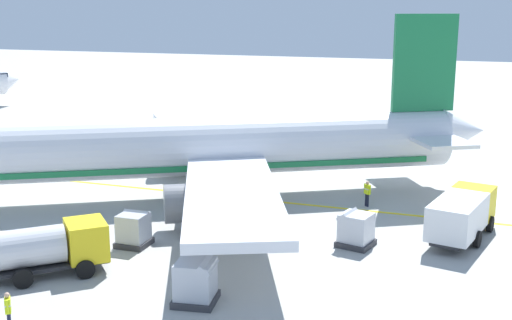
% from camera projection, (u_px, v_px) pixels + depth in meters
% --- Properties ---
extents(airliner_foreground, '(32.03, 37.78, 11.90)m').
position_uv_depth(airliner_foreground, '(189.00, 148.00, 42.73)').
color(airliner_foreground, silver).
rests_on(airliner_foreground, ground).
extents(service_truck_fuel, '(6.72, 3.51, 2.41)m').
position_uv_depth(service_truck_fuel, '(462.00, 213.00, 35.74)').
color(service_truck_fuel, yellow).
rests_on(service_truck_fuel, ground).
extents(service_truck_baggage, '(5.54, 5.72, 2.40)m').
position_uv_depth(service_truck_baggage, '(44.00, 247.00, 30.74)').
color(service_truck_baggage, yellow).
rests_on(service_truck_baggage, ground).
extents(cargo_container_near, '(2.02, 2.02, 2.00)m').
position_uv_depth(cargo_container_near, '(196.00, 282.00, 27.98)').
color(cargo_container_near, '#333338').
rests_on(cargo_container_near, ground).
extents(cargo_container_mid, '(1.64, 1.64, 1.86)m').
position_uv_depth(cargo_container_mid, '(134.00, 230.00, 34.76)').
color(cargo_container_mid, '#333338').
rests_on(cargo_container_mid, ground).
extents(cargo_container_far, '(2.06, 2.06, 1.89)m').
position_uv_depth(cargo_container_far, '(356.00, 230.00, 34.74)').
color(cargo_container_far, '#333338').
rests_on(cargo_container_far, ground).
extents(crew_loader_left, '(0.51, 0.46, 1.61)m').
position_uv_depth(crew_loader_left, '(8.00, 308.00, 25.52)').
color(crew_loader_left, '#191E33').
rests_on(crew_loader_left, ground).
extents(crew_loader_right, '(0.48, 0.49, 1.65)m').
position_uv_depth(crew_loader_right, '(367.00, 192.00, 41.64)').
color(crew_loader_right, '#191E33').
rests_on(crew_loader_right, ground).
extents(apron_guide_line, '(0.30, 60.00, 0.01)m').
position_uv_depth(apron_guide_line, '(261.00, 200.00, 43.17)').
color(apron_guide_line, yellow).
rests_on(apron_guide_line, ground).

